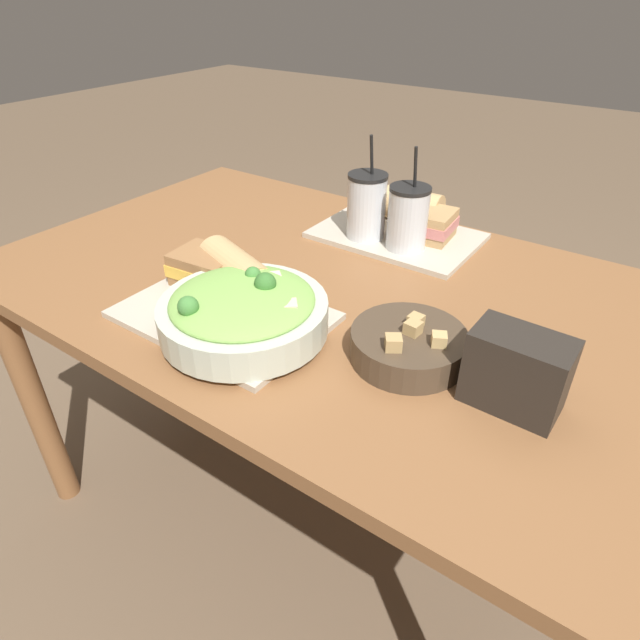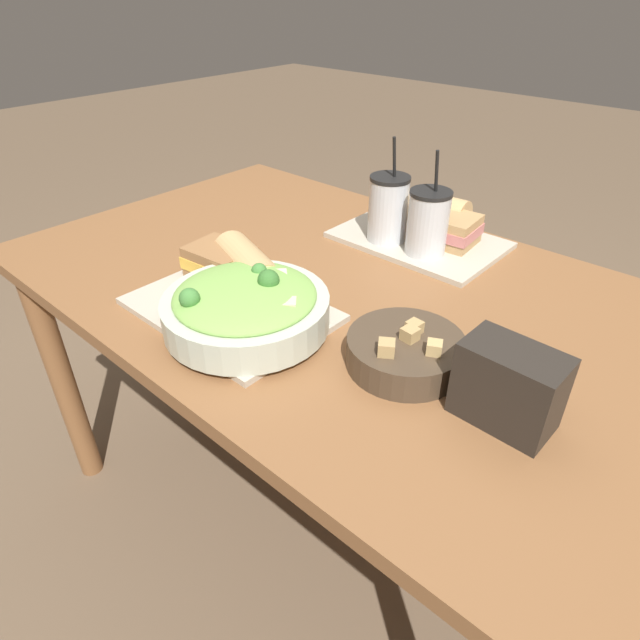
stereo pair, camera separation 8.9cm
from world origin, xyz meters
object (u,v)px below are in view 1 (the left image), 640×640
Objects in this scene: chip_bag at (517,371)px; sandwich_near at (207,268)px; sandwich_far at (424,223)px; drink_cup_dark at (366,208)px; baguette_far at (413,206)px; soup_bowl at (408,344)px; drink_cup_red at (408,220)px; salad_bowl at (243,310)px; baguette_near at (236,270)px.

sandwich_near is at bearing -177.81° from chip_bag.
chip_bag is at bearing -56.08° from sandwich_far.
baguette_far is at bearing 70.11° from drink_cup_dark.
sandwich_near is at bearing -110.91° from drink_cup_dark.
soup_bowl is 1.30× the size of baguette_far.
drink_cup_red reaches higher than sandwich_far.
chip_bag is (0.46, -0.36, -0.02)m from drink_cup_dark.
soup_bowl is at bearing 21.74° from salad_bowl.
salad_bowl is 2.06× the size of sandwich_far.
sandwich_far is 0.97× the size of baguette_far.
chip_bag reaches higher than sandwich_far.
soup_bowl is 0.43m from sandwich_near.
salad_bowl is 0.59m from baguette_far.
soup_bowl is 1.36× the size of sandwich_near.
baguette_far is 0.15m from drink_cup_dark.
salad_bowl is at bearing -166.55° from chip_bag.
baguette_far is at bearing 111.21° from drink_cup_red.
baguette_far is (0.13, 0.49, -0.00)m from baguette_near.
baguette_near is 0.81× the size of drink_cup_dark.
sandwich_near is at bearing 154.00° from salad_bowl.
drink_cup_dark is at bearing 63.43° from sandwich_near.
sandwich_near is at bearing -177.38° from soup_bowl.
sandwich_near is at bearing -124.14° from sandwich_far.
salad_bowl reaches higher than baguette_far.
baguette_far is 0.65m from chip_bag.
salad_bowl is 0.44m from chip_bag.
drink_cup_red is 1.64× the size of chip_bag.
drink_cup_dark is at bearing 129.84° from soup_bowl.
sandwich_far reaches higher than soup_bowl.
sandwich_near reaches higher than soup_bowl.
sandwich_far is 0.09m from drink_cup_red.
salad_bowl is 2.08× the size of sandwich_near.
sandwich_near is 0.51m from sandwich_far.
salad_bowl is 2.09× the size of chip_bag.
baguette_far is (-0.24, 0.49, 0.02)m from soup_bowl.
drink_cup_red is (0.05, -0.14, 0.03)m from baguette_far.
salad_bowl is 0.54m from sandwich_far.
sandwich_near is 0.60m from chip_bag.
baguette_near is at bearing -179.34° from chip_bag.
soup_bowl is 0.37m from baguette_near.
drink_cup_red is (0.07, 0.45, 0.03)m from salad_bowl.
sandwich_far is at bearing 81.57° from salad_bowl.
sandwich_far is at bearing -4.51° from baguette_near.
chip_bag is (0.17, -0.01, 0.03)m from soup_bowl.
salad_bowl is 1.99× the size of baguette_far.
salad_bowl is 0.28m from soup_bowl.
drink_cup_dark is (0.14, 0.37, 0.04)m from sandwich_near.
baguette_far is (0.19, 0.51, 0.01)m from sandwich_near.
baguette_far is (-0.06, 0.06, 0.01)m from sandwich_far.
baguette_near is 0.54m from chip_bag.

